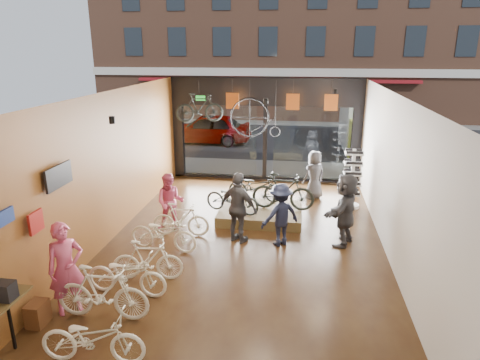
% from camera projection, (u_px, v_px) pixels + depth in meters
% --- Properties ---
extents(ground_plane, '(7.00, 12.00, 0.04)m').
position_uv_depth(ground_plane, '(243.00, 249.00, 10.77)').
color(ground_plane, black).
rests_on(ground_plane, ground).
extents(ceiling, '(7.00, 12.00, 0.04)m').
position_uv_depth(ceiling, '(244.00, 94.00, 9.63)').
color(ceiling, black).
rests_on(ceiling, ground).
extents(wall_left, '(0.04, 12.00, 3.80)m').
position_uv_depth(wall_left, '(104.00, 170.00, 10.68)').
color(wall_left, brown).
rests_on(wall_left, ground).
extents(wall_right, '(0.04, 12.00, 3.80)m').
position_uv_depth(wall_right, '(397.00, 182.00, 9.72)').
color(wall_right, beige).
rests_on(wall_right, ground).
extents(wall_back, '(7.00, 0.04, 3.80)m').
position_uv_depth(wall_back, '(167.00, 338.00, 4.51)').
color(wall_back, beige).
rests_on(wall_back, ground).
extents(storefront, '(7.00, 0.26, 3.80)m').
position_uv_depth(storefront, '(265.00, 130.00, 15.87)').
color(storefront, black).
rests_on(storefront, ground).
extents(exit_sign, '(0.35, 0.06, 0.18)m').
position_uv_depth(exit_sign, '(201.00, 98.00, 15.74)').
color(exit_sign, '#198C26').
rests_on(exit_sign, storefront).
extents(street_road, '(30.00, 18.00, 0.02)m').
position_uv_depth(street_road, '(278.00, 134.00, 24.94)').
color(street_road, black).
rests_on(street_road, ground).
extents(sidewalk_near, '(30.00, 2.40, 0.12)m').
position_uv_depth(sidewalk_near, '(267.00, 169.00, 17.55)').
color(sidewalk_near, slate).
rests_on(sidewalk_near, ground).
extents(sidewalk_far, '(30.00, 2.00, 0.12)m').
position_uv_depth(sidewalk_far, '(281.00, 122.00, 28.71)').
color(sidewalk_far, slate).
rests_on(sidewalk_far, ground).
extents(opposite_building, '(26.00, 5.00, 14.00)m').
position_uv_depth(opposite_building, '(286.00, 14.00, 29.01)').
color(opposite_building, brown).
rests_on(opposite_building, ground).
extents(street_car, '(4.55, 1.83, 1.55)m').
position_uv_depth(street_car, '(207.00, 129.00, 22.36)').
color(street_car, gray).
rests_on(street_car, street_road).
extents(box_truck, '(2.24, 6.72, 2.65)m').
position_uv_depth(box_truck, '(369.00, 125.00, 20.16)').
color(box_truck, silver).
rests_on(box_truck, street_road).
extents(floor_bike_0, '(1.73, 0.70, 0.89)m').
position_uv_depth(floor_bike_0, '(93.00, 338.00, 6.74)').
color(floor_bike_0, '#ECE5CA').
rests_on(floor_bike_0, ground_plane).
extents(floor_bike_1, '(1.78, 0.52, 1.07)m').
position_uv_depth(floor_bike_1, '(102.00, 293.00, 7.83)').
color(floor_bike_1, '#ECE5CA').
rests_on(floor_bike_1, ground_plane).
extents(floor_bike_2, '(1.73, 0.70, 0.89)m').
position_uv_depth(floor_bike_2, '(127.00, 274.00, 8.64)').
color(floor_bike_2, '#ECE5CA').
rests_on(floor_bike_2, ground_plane).
extents(floor_bike_3, '(1.57, 0.63, 0.92)m').
position_uv_depth(floor_bike_3, '(148.00, 260.00, 9.18)').
color(floor_bike_3, '#ECE5CA').
rests_on(floor_bike_3, ground_plane).
extents(floor_bike_4, '(1.80, 0.82, 0.92)m').
position_uv_depth(floor_bike_4, '(163.00, 233.00, 10.53)').
color(floor_bike_4, '#ECE5CA').
rests_on(floor_bike_4, ground_plane).
extents(floor_bike_5, '(1.54, 0.49, 0.92)m').
position_uv_depth(floor_bike_5, '(181.00, 220.00, 11.36)').
color(floor_bike_5, '#ECE5CA').
rests_on(floor_bike_5, ground_plane).
extents(display_platform, '(2.40, 1.80, 0.30)m').
position_uv_depth(display_platform, '(261.00, 214.00, 12.58)').
color(display_platform, '#4F3D1D').
rests_on(display_platform, ground_plane).
extents(display_bike_left, '(1.73, 1.02, 0.86)m').
position_uv_depth(display_bike_left, '(232.00, 198.00, 12.16)').
color(display_bike_left, black).
rests_on(display_bike_left, display_platform).
extents(display_bike_mid, '(1.83, 0.63, 1.08)m').
position_uv_depth(display_bike_mid, '(283.00, 192.00, 12.36)').
color(display_bike_mid, black).
rests_on(display_bike_mid, display_platform).
extents(display_bike_right, '(1.78, 0.82, 0.90)m').
position_uv_depth(display_bike_right, '(256.00, 187.00, 13.09)').
color(display_bike_right, black).
rests_on(display_bike_right, display_platform).
extents(customer_0, '(0.78, 0.77, 1.81)m').
position_uv_depth(customer_0, '(66.00, 268.00, 7.93)').
color(customer_0, '#CC4C72').
rests_on(customer_0, ground_plane).
extents(customer_1, '(0.86, 0.71, 1.60)m').
position_uv_depth(customer_1, '(170.00, 202.00, 11.64)').
color(customer_1, '#CC4C72').
rests_on(customer_1, ground_plane).
extents(customer_2, '(1.17, 0.89, 1.85)m').
position_uv_depth(customer_2, '(239.00, 208.00, 10.87)').
color(customer_2, '#3F3F44').
rests_on(customer_2, ground_plane).
extents(customer_3, '(1.21, 1.09, 1.62)m').
position_uv_depth(customer_3, '(280.00, 215.00, 10.73)').
color(customer_3, '#161C33').
rests_on(customer_3, ground_plane).
extents(customer_4, '(0.94, 0.88, 1.62)m').
position_uv_depth(customer_4, '(314.00, 175.00, 14.10)').
color(customer_4, '#3F3F44').
rests_on(customer_4, ground_plane).
extents(customer_5, '(1.19, 1.82, 1.88)m').
position_uv_depth(customer_5, '(345.00, 210.00, 10.73)').
color(customer_5, '#3F3F44').
rests_on(customer_5, ground_plane).
extents(sunglasses_rack, '(0.65, 0.58, 1.88)m').
position_uv_depth(sunglasses_rack, '(352.00, 179.00, 13.24)').
color(sunglasses_rack, white).
rests_on(sunglasses_rack, ground_plane).
extents(wall_merch, '(0.40, 2.40, 2.60)m').
position_uv_depth(wall_merch, '(27.00, 257.00, 7.53)').
color(wall_merch, navy).
rests_on(wall_merch, wall_left).
extents(penny_farthing, '(1.67, 0.06, 1.33)m').
position_uv_depth(penny_farthing, '(258.00, 119.00, 14.55)').
color(penny_farthing, black).
rests_on(penny_farthing, ceiling).
extents(hung_bike, '(1.64, 0.92, 0.95)m').
position_uv_depth(hung_bike, '(199.00, 108.00, 14.14)').
color(hung_bike, black).
rests_on(hung_bike, ceiling).
extents(jersey_left, '(0.45, 0.03, 0.55)m').
position_uv_depth(jersey_left, '(232.00, 101.00, 14.92)').
color(jersey_left, '#CC5919').
rests_on(jersey_left, ceiling).
extents(jersey_mid, '(0.45, 0.03, 0.55)m').
position_uv_depth(jersey_mid, '(293.00, 102.00, 14.64)').
color(jersey_mid, '#CC5919').
rests_on(jersey_mid, ceiling).
extents(jersey_right, '(0.45, 0.03, 0.55)m').
position_uv_depth(jersey_right, '(331.00, 103.00, 14.46)').
color(jersey_right, '#CC5919').
rests_on(jersey_right, ceiling).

